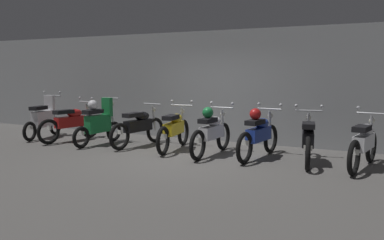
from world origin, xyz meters
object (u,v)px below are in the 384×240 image
(motorbike_slot_7, at_px, (308,139))
(motorbike_slot_8, at_px, (364,143))
(motorbike_slot_2, at_px, (99,122))
(motorbike_slot_6, at_px, (259,134))
(motorbike_slot_1, at_px, (71,122))
(motorbike_slot_5, at_px, (212,131))
(motorbike_slot_3, at_px, (139,126))
(motorbike_slot_0, at_px, (44,119))
(motorbike_slot_4, at_px, (174,129))

(motorbike_slot_7, bearing_deg, motorbike_slot_8, -1.07)
(motorbike_slot_2, relative_size, motorbike_slot_6, 0.87)
(motorbike_slot_1, height_order, motorbike_slot_8, same)
(motorbike_slot_1, relative_size, motorbike_slot_5, 0.99)
(motorbike_slot_1, distance_m, motorbike_slot_3, 2.06)
(motorbike_slot_2, bearing_deg, motorbike_slot_1, 173.88)
(motorbike_slot_1, height_order, motorbike_slot_6, same)
(motorbike_slot_2, xyz_separation_m, motorbike_slot_3, (1.03, 0.28, -0.08))
(motorbike_slot_0, height_order, motorbike_slot_7, motorbike_slot_0)
(motorbike_slot_0, xyz_separation_m, motorbike_slot_3, (3.09, 0.12, -0.04))
(motorbike_slot_2, xyz_separation_m, motorbike_slot_4, (2.05, 0.23, -0.07))
(motorbike_slot_3, relative_size, motorbike_slot_7, 1.00)
(motorbike_slot_1, xyz_separation_m, motorbike_slot_5, (4.10, -0.04, 0.04))
(motorbike_slot_6, bearing_deg, motorbike_slot_1, -178.81)
(motorbike_slot_1, xyz_separation_m, motorbike_slot_4, (3.07, 0.12, 0.00))
(motorbike_slot_1, bearing_deg, motorbike_slot_7, 0.90)
(motorbike_slot_2, bearing_deg, motorbike_slot_7, 2.30)
(motorbike_slot_2, relative_size, motorbike_slot_8, 0.87)
(motorbike_slot_2, relative_size, motorbike_slot_4, 0.86)
(motorbike_slot_4, bearing_deg, motorbike_slot_0, -178.98)
(motorbike_slot_0, distance_m, motorbike_slot_5, 5.14)
(motorbike_slot_2, distance_m, motorbike_slot_4, 2.06)
(motorbike_slot_2, height_order, motorbike_slot_3, motorbike_slot_2)
(motorbike_slot_6, xyz_separation_m, motorbike_slot_8, (2.06, -0.03, -0.04))
(motorbike_slot_2, height_order, motorbike_slot_7, motorbike_slot_2)
(motorbike_slot_0, relative_size, motorbike_slot_4, 0.86)
(motorbike_slot_0, relative_size, motorbike_slot_6, 0.86)
(motorbike_slot_2, height_order, motorbike_slot_5, motorbike_slot_2)
(motorbike_slot_1, bearing_deg, motorbike_slot_6, 1.19)
(motorbike_slot_6, height_order, motorbike_slot_7, same)
(motorbike_slot_1, height_order, motorbike_slot_3, motorbike_slot_1)
(motorbike_slot_3, bearing_deg, motorbike_slot_8, -1.00)
(motorbike_slot_3, height_order, motorbike_slot_7, motorbike_slot_7)
(motorbike_slot_0, distance_m, motorbike_slot_2, 2.07)
(motorbike_slot_0, distance_m, motorbike_slot_8, 8.23)
(motorbike_slot_1, bearing_deg, motorbike_slot_4, 2.33)
(motorbike_slot_4, relative_size, motorbike_slot_7, 1.01)
(motorbike_slot_4, distance_m, motorbike_slot_5, 1.05)
(motorbike_slot_5, height_order, motorbike_slot_7, same)
(motorbike_slot_5, xyz_separation_m, motorbike_slot_6, (1.03, 0.15, 0.00))
(motorbike_slot_7, height_order, motorbike_slot_8, same)
(motorbike_slot_6, height_order, motorbike_slot_8, same)
(motorbike_slot_2, xyz_separation_m, motorbike_slot_6, (4.11, 0.22, -0.04))
(motorbike_slot_2, distance_m, motorbike_slot_7, 5.13)
(motorbike_slot_6, bearing_deg, motorbike_slot_2, -176.99)
(motorbike_slot_1, bearing_deg, motorbike_slot_3, 4.65)
(motorbike_slot_6, relative_size, motorbike_slot_8, 1.00)
(motorbike_slot_7, distance_m, motorbike_slot_8, 1.04)
(motorbike_slot_2, distance_m, motorbike_slot_5, 3.08)
(motorbike_slot_0, xyz_separation_m, motorbike_slot_8, (8.23, 0.03, -0.04))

